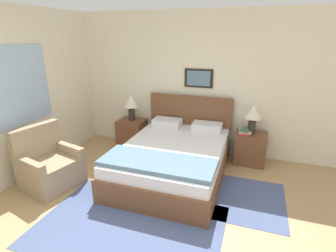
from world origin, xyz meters
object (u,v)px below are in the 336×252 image
Objects in this scene: bed at (173,158)px; table_lamp_near_window at (131,103)px; armchair at (49,167)px; table_lamp_by_door at (253,114)px; nightstand_near_window at (132,133)px; nightstand_by_door at (250,148)px.

bed reaches higher than table_lamp_near_window.
table_lamp_near_window is (0.51, 1.75, 0.60)m from armchair.
table_lamp_near_window is at bearing 180.00° from table_lamp_by_door.
table_lamp_near_window is (0.01, 0.01, 0.62)m from nightstand_near_window.
table_lamp_by_door is at bearing 0.00° from table_lamp_near_window.
table_lamp_near_window is 1.00× the size of table_lamp_by_door.
bed is at bearing -36.66° from table_lamp_near_window.
nightstand_near_window is (-1.16, 0.85, -0.01)m from bed.
armchair is 1.80× the size of table_lamp_near_window.
armchair is at bearing -106.36° from table_lamp_near_window.
table_lamp_by_door is (2.81, 1.75, 0.60)m from armchair.
armchair is 1.65× the size of nightstand_by_door.
table_lamp_by_door is (2.29, 0.00, 0.00)m from table_lamp_near_window.
nightstand_near_window is 1.09× the size of table_lamp_near_window.
nightstand_near_window is at bearing 180.00° from nightstand_by_door.
nightstand_by_door is at bearing -0.25° from table_lamp_near_window.
nightstand_by_door is at bearing 0.00° from nightstand_near_window.
bed is 1.55m from table_lamp_by_door.
table_lamp_by_door is (1.14, 0.86, 0.61)m from bed.
bed is 3.90× the size of nightstand_by_door.
armchair is 1.82m from nightstand_near_window.
nightstand_near_window is 1.00× the size of nightstand_by_door.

